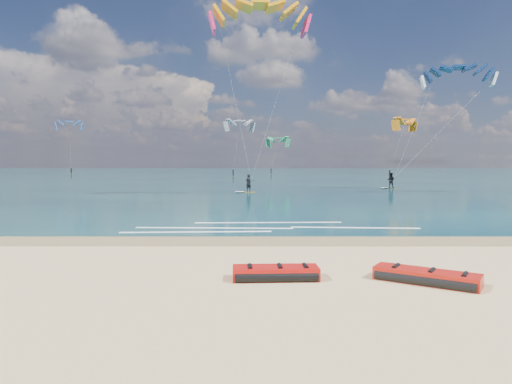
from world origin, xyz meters
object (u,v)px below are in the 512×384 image
(packed_kite_left, at_px, (276,279))
(kitesurfer_main, at_px, (254,94))
(packed_kite_mid, at_px, (426,283))
(kitesurfer_far, at_px, (425,121))

(packed_kite_left, bearing_deg, kitesurfer_main, 88.60)
(packed_kite_mid, bearing_deg, packed_kite_left, -153.06)
(packed_kite_mid, bearing_deg, kitesurfer_main, 131.15)
(packed_kite_left, distance_m, kitesurfer_far, 43.31)
(packed_kite_mid, bearing_deg, kitesurfer_far, 102.58)
(packed_kite_left, height_order, packed_kite_mid, packed_kite_left)
(kitesurfer_main, bearing_deg, kitesurfer_far, 8.52)
(packed_kite_mid, height_order, kitesurfer_main, kitesurfer_main)
(packed_kite_mid, xyz_separation_m, kitesurfer_far, (14.20, 39.01, 7.59))
(packed_kite_left, relative_size, kitesurfer_far, 0.17)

